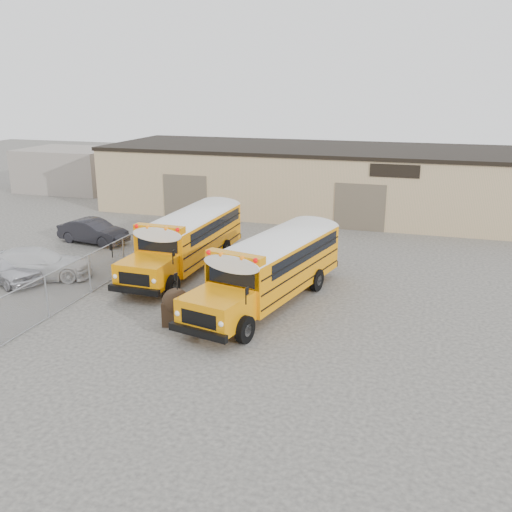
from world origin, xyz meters
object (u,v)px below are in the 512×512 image
(school_bus_left, at_px, (231,211))
(car_white, at_px, (37,264))
(tarp_bundle, at_px, (176,306))
(school_bus_right, at_px, (329,232))
(car_silver, at_px, (8,267))
(car_dark, at_px, (93,231))

(school_bus_left, height_order, car_white, school_bus_left)
(tarp_bundle, bearing_deg, school_bus_left, 100.01)
(school_bus_right, distance_m, car_silver, 15.76)
(car_white, relative_size, car_dark, 1.20)
(school_bus_left, height_order, tarp_bundle, school_bus_left)
(school_bus_left, bearing_deg, tarp_bundle, -79.99)
(car_silver, relative_size, car_dark, 0.97)
(school_bus_left, xyz_separation_m, tarp_bundle, (2.25, -12.77, -0.94))
(tarp_bundle, relative_size, car_white, 0.28)
(car_silver, bearing_deg, tarp_bundle, -79.03)
(tarp_bundle, height_order, car_white, car_white)
(school_bus_left, xyz_separation_m, car_dark, (-7.39, -3.43, -0.98))
(tarp_bundle, xyz_separation_m, car_white, (-8.64, 2.97, -0.00))
(car_white, bearing_deg, school_bus_right, -85.30)
(tarp_bundle, relative_size, car_dark, 0.34)
(car_dark, bearing_deg, car_silver, -172.97)
(car_dark, bearing_deg, school_bus_left, -57.27)
(car_silver, relative_size, car_white, 0.81)
(school_bus_right, height_order, tarp_bundle, school_bus_right)
(school_bus_left, distance_m, tarp_bundle, 13.00)
(school_bus_right, xyz_separation_m, car_white, (-12.90, -6.45, -0.96))
(school_bus_left, relative_size, car_dark, 2.35)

